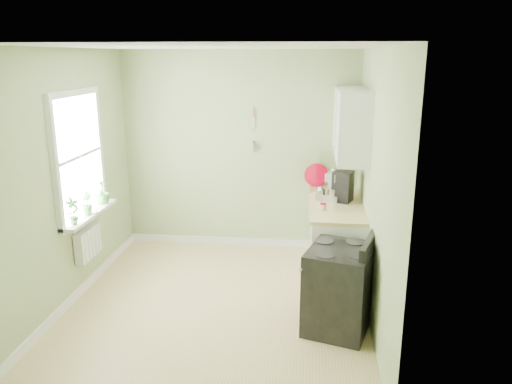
# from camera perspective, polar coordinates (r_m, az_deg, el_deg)

# --- Properties ---
(floor) EXTENTS (3.20, 3.60, 0.02)m
(floor) POSITION_cam_1_polar(r_m,az_deg,el_deg) (5.60, -4.40, -12.74)
(floor) COLOR tan
(floor) RESTS_ON ground
(ceiling) EXTENTS (3.20, 3.60, 0.02)m
(ceiling) POSITION_cam_1_polar(r_m,az_deg,el_deg) (4.94, -5.07, 16.32)
(ceiling) COLOR white
(ceiling) RESTS_ON wall_back
(wall_back) EXTENTS (3.20, 0.02, 2.70)m
(wall_back) POSITION_cam_1_polar(r_m,az_deg,el_deg) (6.84, -1.89, 4.64)
(wall_back) COLOR #9FB37A
(wall_back) RESTS_ON floor
(wall_left) EXTENTS (0.02, 3.60, 2.70)m
(wall_left) POSITION_cam_1_polar(r_m,az_deg,el_deg) (5.63, -21.04, 1.25)
(wall_left) COLOR #9FB37A
(wall_left) RESTS_ON floor
(wall_right) EXTENTS (0.02, 3.60, 2.70)m
(wall_right) POSITION_cam_1_polar(r_m,az_deg,el_deg) (5.06, 13.51, 0.35)
(wall_right) COLOR #9FB37A
(wall_right) RESTS_ON floor
(base_cabinets) EXTENTS (0.60, 1.60, 0.87)m
(base_cabinets) POSITION_cam_1_polar(r_m,az_deg,el_deg) (6.25, 9.06, -5.31)
(base_cabinets) COLOR white
(base_cabinets) RESTS_ON floor
(countertop) EXTENTS (0.64, 1.60, 0.04)m
(countertop) POSITION_cam_1_polar(r_m,az_deg,el_deg) (6.11, 9.15, -1.31)
(countertop) COLOR beige
(countertop) RESTS_ON base_cabinets
(upper_cabinets) EXTENTS (0.35, 1.40, 0.80)m
(upper_cabinets) POSITION_cam_1_polar(r_m,az_deg,el_deg) (6.02, 10.78, 7.72)
(upper_cabinets) COLOR white
(upper_cabinets) RESTS_ON wall_right
(window) EXTENTS (0.06, 1.14, 1.44)m
(window) POSITION_cam_1_polar(r_m,az_deg,el_deg) (5.84, -19.68, 3.87)
(window) COLOR white
(window) RESTS_ON wall_left
(window_sill) EXTENTS (0.18, 1.14, 0.04)m
(window_sill) POSITION_cam_1_polar(r_m,az_deg,el_deg) (5.96, -18.47, -2.44)
(window_sill) COLOR white
(window_sill) RESTS_ON wall_left
(radiator) EXTENTS (0.12, 0.50, 0.35)m
(radiator) POSITION_cam_1_polar(r_m,az_deg,el_deg) (6.04, -18.66, -5.55)
(radiator) COLOR white
(radiator) RESTS_ON wall_left
(wall_utensils) EXTENTS (0.02, 0.14, 0.58)m
(wall_utensils) POSITION_cam_1_polar(r_m,az_deg,el_deg) (6.75, -0.25, 6.35)
(wall_utensils) COLOR beige
(wall_utensils) RESTS_ON wall_back
(stove) EXTENTS (0.77, 0.82, 0.95)m
(stove) POSITION_cam_1_polar(r_m,az_deg,el_deg) (5.03, 9.49, -10.79)
(stove) COLOR black
(stove) RESTS_ON floor
(stand_mixer) EXTENTS (0.29, 0.35, 0.38)m
(stand_mixer) POSITION_cam_1_polar(r_m,az_deg,el_deg) (6.17, 8.90, 0.62)
(stand_mixer) COLOR #B2B2B7
(stand_mixer) RESTS_ON countertop
(kettle) EXTENTS (0.17, 0.10, 0.17)m
(kettle) POSITION_cam_1_polar(r_m,az_deg,el_deg) (6.11, 7.32, -0.19)
(kettle) COLOR silver
(kettle) RESTS_ON countertop
(coffee_maker) EXTENTS (0.28, 0.29, 0.37)m
(coffee_maker) POSITION_cam_1_polar(r_m,az_deg,el_deg) (6.11, 9.87, 0.56)
(coffee_maker) COLOR black
(coffee_maker) RESTS_ON countertop
(red_tray) EXTENTS (0.32, 0.12, 0.31)m
(red_tray) POSITION_cam_1_polar(r_m,az_deg,el_deg) (6.75, 6.89, 1.93)
(red_tray) COLOR #B1031F
(red_tray) RESTS_ON countertop
(jar) EXTENTS (0.07, 0.07, 0.08)m
(jar) POSITION_cam_1_polar(r_m,az_deg,el_deg) (5.75, 7.66, -1.67)
(jar) COLOR beige
(jar) RESTS_ON countertop
(plant_a) EXTENTS (0.18, 0.19, 0.30)m
(plant_a) POSITION_cam_1_polar(r_m,az_deg,el_deg) (5.56, -20.24, -2.05)
(plant_a) COLOR #2B6225
(plant_a) RESTS_ON window_sill
(plant_b) EXTENTS (0.19, 0.19, 0.27)m
(plant_b) POSITION_cam_1_polar(r_m,az_deg,el_deg) (5.85, -18.81, -1.25)
(plant_b) COLOR #2B6225
(plant_b) RESTS_ON window_sill
(plant_c) EXTENTS (0.17, 0.17, 0.30)m
(plant_c) POSITION_cam_1_polar(r_m,az_deg,el_deg) (6.24, -17.15, 0.07)
(plant_c) COLOR #2B6225
(plant_c) RESTS_ON window_sill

